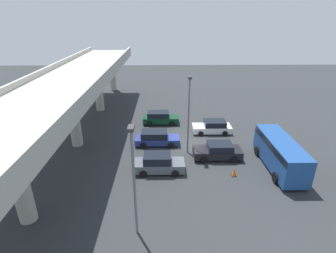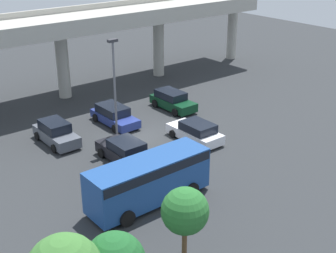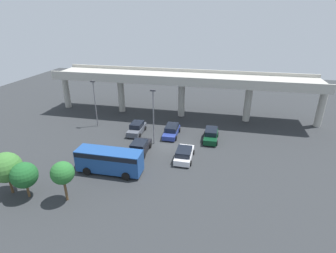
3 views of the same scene
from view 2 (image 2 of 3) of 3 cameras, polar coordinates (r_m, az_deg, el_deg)
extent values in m
plane|color=#2D3033|center=(35.75, -3.36, -1.40)|extent=(96.08, 96.08, 0.00)
cube|color=#ADAAA0|center=(43.73, -13.12, 11.90)|extent=(44.84, 7.09, 0.90)
cube|color=#ADAAA0|center=(40.62, -11.01, 12.28)|extent=(44.84, 0.30, 0.55)
cube|color=#ADAAA0|center=(46.63, -15.14, 13.29)|extent=(44.84, 0.30, 0.55)
cylinder|color=#ADAAA0|center=(44.53, -12.71, 7.38)|extent=(1.15, 1.15, 6.27)
cylinder|color=#ADAAA0|center=(50.30, -1.16, 9.73)|extent=(1.15, 1.15, 6.27)
cylinder|color=#ADAAA0|center=(57.70, 7.82, 11.28)|extent=(1.15, 1.15, 6.27)
cube|color=#515660|center=(35.63, -13.43, -1.11)|extent=(1.77, 4.47, 0.80)
cube|color=black|center=(35.49, -13.67, 0.09)|extent=(1.63, 2.40, 0.70)
cylinder|color=black|center=(34.95, -11.05, -1.84)|extent=(0.22, 0.64, 0.64)
cylinder|color=black|center=(34.24, -13.71, -2.64)|extent=(0.22, 0.64, 0.64)
cylinder|color=black|center=(37.23, -13.10, -0.42)|extent=(0.22, 0.64, 0.64)
cylinder|color=black|center=(36.57, -15.63, -1.14)|extent=(0.22, 0.64, 0.64)
cube|color=black|center=(32.17, -5.27, -3.27)|extent=(1.97, 4.63, 0.78)
cube|color=black|center=(31.70, -5.09, -2.30)|extent=(1.81, 2.34, 0.59)
cylinder|color=black|center=(32.90, -8.11, -3.24)|extent=(0.22, 0.69, 0.69)
cylinder|color=black|center=(33.85, -5.21, -2.30)|extent=(0.22, 0.69, 0.69)
cylinder|color=black|center=(30.72, -5.30, -5.11)|extent=(0.22, 0.69, 0.69)
cylinder|color=black|center=(31.73, -2.29, -4.04)|extent=(0.22, 0.69, 0.69)
cube|color=navy|center=(38.23, -6.48, 1.01)|extent=(1.87, 4.71, 0.66)
cube|color=black|center=(38.23, -6.78, 2.07)|extent=(1.72, 2.76, 0.68)
cylinder|color=black|center=(37.66, -4.04, 0.46)|extent=(0.22, 0.67, 0.67)
cylinder|color=black|center=(36.69, -6.48, -0.27)|extent=(0.22, 0.67, 0.67)
cylinder|color=black|center=(39.92, -6.46, 1.72)|extent=(0.22, 0.67, 0.67)
cylinder|color=black|center=(39.00, -8.82, 1.06)|extent=(0.22, 0.67, 0.67)
cube|color=silver|center=(35.19, 3.27, -0.89)|extent=(1.93, 4.52, 0.71)
cube|color=black|center=(34.69, 3.67, -0.05)|extent=(1.78, 2.47, 0.63)
cylinder|color=black|center=(35.65, 0.57, -0.90)|extent=(0.22, 0.60, 0.60)
cylinder|color=black|center=(36.84, 2.94, -0.11)|extent=(0.22, 0.60, 0.60)
cylinder|color=black|center=(33.74, 3.60, -2.41)|extent=(0.22, 0.60, 0.60)
cylinder|color=black|center=(34.99, 6.00, -1.52)|extent=(0.22, 0.60, 0.60)
cube|color=#0C381E|center=(41.16, 0.63, 2.88)|extent=(1.83, 4.52, 0.75)
cube|color=black|center=(41.17, 0.33, 3.92)|extent=(1.68, 2.69, 0.65)
cylinder|color=black|center=(40.81, 2.90, 2.34)|extent=(0.22, 0.69, 0.69)
cylinder|color=black|center=(39.67, 0.88, 1.74)|extent=(0.22, 0.69, 0.69)
cylinder|color=black|center=(42.80, 0.40, 3.39)|extent=(0.22, 0.69, 0.69)
cylinder|color=black|center=(41.71, -1.59, 2.84)|extent=(0.22, 0.69, 0.69)
cube|color=#1E478C|center=(26.99, -2.35, -6.49)|extent=(7.50, 2.23, 2.50)
cube|color=black|center=(26.56, -2.38, -4.81)|extent=(7.35, 2.27, 0.55)
cylinder|color=black|center=(29.53, -0.02, -5.99)|extent=(0.93, 0.29, 0.93)
cylinder|color=black|center=(28.03, 2.93, -7.74)|extent=(0.93, 0.29, 0.93)
cylinder|color=black|center=(27.25, -7.74, -8.94)|extent=(0.93, 0.29, 0.93)
cylinder|color=black|center=(25.62, -5.00, -11.09)|extent=(0.93, 0.29, 0.93)
cylinder|color=slate|center=(33.68, -6.47, 3.88)|extent=(0.16, 0.16, 7.60)
cube|color=#333338|center=(32.60, -6.78, 10.36)|extent=(0.70, 0.35, 0.20)
cylinder|color=brown|center=(22.52, 2.00, -14.55)|extent=(0.24, 0.24, 2.17)
sphere|color=#286B2D|center=(21.34, 2.08, -10.25)|extent=(2.21, 2.21, 2.21)
cube|color=black|center=(30.31, -9.20, -6.44)|extent=(0.44, 0.44, 0.04)
cone|color=#EA590F|center=(30.15, -9.24, -5.90)|extent=(0.40, 0.40, 0.70)
camera|label=1|loc=(30.09, -52.87, 10.73)|focal=28.00mm
camera|label=3|loc=(26.41, 65.08, 14.71)|focal=28.00mm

